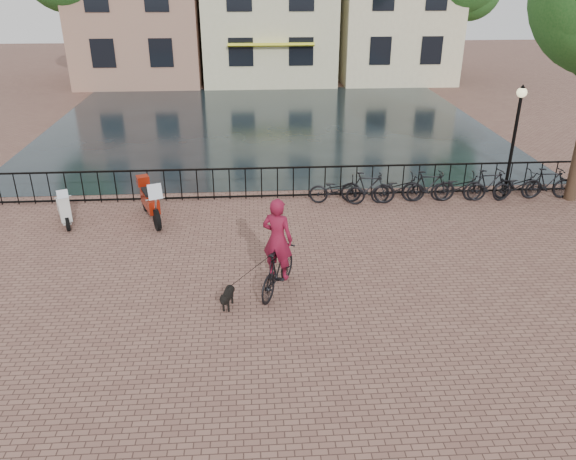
{
  "coord_description": "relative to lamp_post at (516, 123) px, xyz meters",
  "views": [
    {
      "loc": [
        -0.77,
        -8.55,
        6.6
      ],
      "look_at": [
        0.0,
        3.0,
        1.2
      ],
      "focal_mm": 35.0,
      "sensor_mm": 36.0,
      "label": 1
    }
  ],
  "objects": [
    {
      "name": "ground",
      "position": [
        -7.2,
        -7.6,
        -2.38
      ],
      "size": [
        100.0,
        100.0,
        0.0
      ],
      "primitive_type": "plane",
      "color": "brown",
      "rests_on": "ground"
    },
    {
      "name": "parked_bike_4",
      "position": [
        -1.6,
        -0.2,
        -1.93
      ],
      "size": [
        1.75,
        0.72,
        0.9
      ],
      "primitive_type": "imported",
      "rotation": [
        0.0,
        0.0,
        1.5
      ],
      "color": "black",
      "rests_on": "ground"
    },
    {
      "name": "parked_bike_3",
      "position": [
        -2.55,
        -0.2,
        -1.88
      ],
      "size": [
        1.67,
        0.51,
        1.0
      ],
      "primitive_type": "imported",
      "rotation": [
        0.0,
        0.0,
        1.55
      ],
      "color": "black",
      "rests_on": "ground"
    },
    {
      "name": "railing",
      "position": [
        -7.2,
        0.4,
        -1.87
      ],
      "size": [
        20.0,
        0.05,
        1.02
      ],
      "color": "black",
      "rests_on": "ground"
    },
    {
      "name": "lamp_post",
      "position": [
        0.0,
        0.0,
        0.0
      ],
      "size": [
        0.3,
        0.3,
        3.45
      ],
      "color": "black",
      "rests_on": "ground"
    },
    {
      "name": "canal_water",
      "position": [
        -7.2,
        9.7,
        -2.38
      ],
      "size": [
        20.0,
        20.0,
        0.0
      ],
      "primitive_type": "plane",
      "color": "black",
      "rests_on": "ground"
    },
    {
      "name": "scooter",
      "position": [
        -13.32,
        -1.18,
        -1.75
      ],
      "size": [
        0.88,
        1.39,
        1.25
      ],
      "rotation": [
        0.0,
        0.0,
        0.4
      ],
      "color": "silver",
      "rests_on": "ground"
    },
    {
      "name": "parked_bike_0",
      "position": [
        -5.4,
        -0.2,
        -1.93
      ],
      "size": [
        1.79,
        0.88,
        0.9
      ],
      "primitive_type": "imported",
      "rotation": [
        0.0,
        0.0,
        1.4
      ],
      "color": "black",
      "rests_on": "ground"
    },
    {
      "name": "parked_bike_7",
      "position": [
        1.25,
        -0.2,
        -1.88
      ],
      "size": [
        1.67,
        0.49,
        1.0
      ],
      "primitive_type": "imported",
      "rotation": [
        0.0,
        0.0,
        1.56
      ],
      "color": "black",
      "rests_on": "ground"
    },
    {
      "name": "motorcycle",
      "position": [
        -10.92,
        -1.08,
        -1.67
      ],
      "size": [
        1.16,
        2.02,
        1.41
      ],
      "rotation": [
        0.0,
        0.0,
        0.37
      ],
      "color": "maroon",
      "rests_on": "ground"
    },
    {
      "name": "parked_bike_6",
      "position": [
        0.3,
        -0.2,
        -1.93
      ],
      "size": [
        1.79,
        0.86,
        0.9
      ],
      "primitive_type": "imported",
      "rotation": [
        0.0,
        0.0,
        1.73
      ],
      "color": "black",
      "rests_on": "ground"
    },
    {
      "name": "parked_bike_2",
      "position": [
        -3.5,
        -0.2,
        -1.93
      ],
      "size": [
        1.75,
        0.72,
        0.9
      ],
      "primitive_type": "imported",
      "rotation": [
        0.0,
        0.0,
        1.64
      ],
      "color": "black",
      "rests_on": "ground"
    },
    {
      "name": "cyclist",
      "position": [
        -7.47,
        -5.27,
        -1.38
      ],
      "size": [
        1.29,
        1.96,
        2.62
      ],
      "rotation": [
        0.0,
        0.0,
        2.71
      ],
      "color": "black",
      "rests_on": "ground"
    },
    {
      "name": "dog",
      "position": [
        -8.57,
        -5.86,
        -2.13
      ],
      "size": [
        0.38,
        0.76,
        0.49
      ],
      "rotation": [
        0.0,
        0.0,
        -0.21
      ],
      "color": "black",
      "rests_on": "ground"
    },
    {
      "name": "parked_bike_1",
      "position": [
        -4.45,
        -0.2,
        -1.88
      ],
      "size": [
        1.72,
        0.75,
        1.0
      ],
      "primitive_type": "imported",
      "rotation": [
        0.0,
        0.0,
        1.4
      ],
      "color": "black",
      "rests_on": "ground"
    },
    {
      "name": "parked_bike_5",
      "position": [
        -0.65,
        -0.2,
        -1.88
      ],
      "size": [
        1.7,
        0.62,
        1.0
      ],
      "primitive_type": "imported",
      "rotation": [
        0.0,
        0.0,
        1.66
      ],
      "color": "black",
      "rests_on": "ground"
    }
  ]
}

